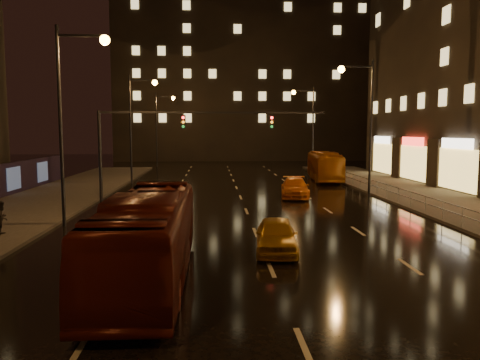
% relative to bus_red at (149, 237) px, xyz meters
% --- Properties ---
extents(ground, '(140.00, 140.00, 0.00)m').
position_rel_bus_red_xyz_m(ground, '(4.10, 16.98, -1.43)').
color(ground, black).
rests_on(ground, ground).
extents(sidewalk_left, '(7.00, 70.00, 0.15)m').
position_rel_bus_red_xyz_m(sidewalk_left, '(-9.40, 11.98, -1.36)').
color(sidewalk_left, '#38332D').
rests_on(sidewalk_left, ground).
extents(sidewalk_right, '(7.00, 70.00, 0.15)m').
position_rel_bus_red_xyz_m(sidewalk_right, '(17.60, 11.98, -1.36)').
color(sidewalk_right, '#38332D').
rests_on(sidewalk_right, ground).
extents(building_distant, '(44.00, 16.00, 36.00)m').
position_rel_bus_red_xyz_m(building_distant, '(8.10, 68.98, 16.57)').
color(building_distant, black).
rests_on(building_distant, ground).
extents(traffic_signal, '(15.31, 0.32, 6.20)m').
position_rel_bus_red_xyz_m(traffic_signal, '(-0.96, 16.97, 3.30)').
color(traffic_signal, black).
rests_on(traffic_signal, ground).
extents(railing_right, '(0.05, 56.00, 1.00)m').
position_rel_bus_red_xyz_m(railing_right, '(14.30, 14.98, -0.53)').
color(railing_right, '#99999E').
rests_on(railing_right, sidewalk_right).
extents(bus_red, '(2.43, 10.28, 2.86)m').
position_rel_bus_red_xyz_m(bus_red, '(0.00, 0.00, 0.00)').
color(bus_red, '#4F130B').
rests_on(bus_red, ground).
extents(bus_curb, '(3.44, 10.35, 2.83)m').
position_rel_bus_red_xyz_m(bus_curb, '(13.10, 30.54, -0.02)').
color(bus_curb, '#A25310').
rests_on(bus_curb, ground).
extents(taxi_near, '(2.01, 4.14, 1.36)m').
position_rel_bus_red_xyz_m(taxi_near, '(4.60, 3.27, -0.75)').
color(taxi_near, '#B97E11').
rests_on(taxi_near, ground).
extents(taxi_far, '(2.60, 5.06, 1.40)m').
position_rel_bus_red_xyz_m(taxi_far, '(8.10, 18.88, -0.73)').
color(taxi_far, orange).
rests_on(taxi_far, ground).
extents(pedestrian_b, '(0.58, 0.74, 1.52)m').
position_rel_bus_red_xyz_m(pedestrian_b, '(-7.52, 6.56, -0.52)').
color(pedestrian_b, black).
rests_on(pedestrian_b, sidewalk_left).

